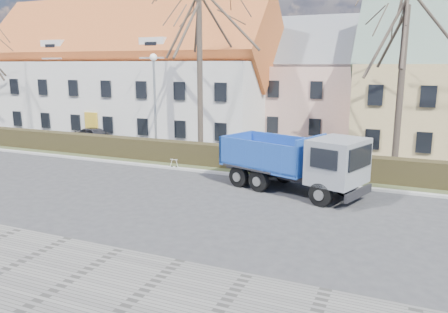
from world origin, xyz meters
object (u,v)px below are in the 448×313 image
at_px(cart_frame, 171,163).
at_px(streetlight, 155,106).
at_px(parked_car_a, 95,135).
at_px(dump_truck, 287,161).

bearing_deg(cart_frame, streetlight, 135.99).
bearing_deg(streetlight, cart_frame, -44.01).
xyz_separation_m(cart_frame, parked_car_a, (-9.51, 4.92, 0.30)).
relative_size(streetlight, parked_car_a, 1.82).
bearing_deg(cart_frame, parked_car_a, 152.64).
distance_m(cart_frame, parked_car_a, 10.71).
bearing_deg(parked_car_a, dump_truck, -100.25).
xyz_separation_m(dump_truck, parked_car_a, (-16.86, 6.55, -0.83)).
relative_size(cart_frame, parked_car_a, 0.19).
xyz_separation_m(dump_truck, cart_frame, (-7.36, 1.63, -1.13)).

